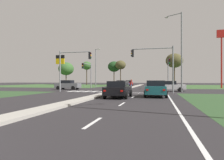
{
  "coord_description": "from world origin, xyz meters",
  "views": [
    {
      "loc": [
        5.87,
        -2.24,
        1.57
      ],
      "look_at": [
        -3.34,
        37.23,
        1.66
      ],
      "focal_mm": 32.11,
      "sensor_mm": 36.0,
      "label": 1
    }
  ],
  "objects_px": {
    "traffic_signal_far_left": "(88,71)",
    "treeline_fourth": "(121,65)",
    "traffic_signal_near_left": "(71,63)",
    "treeline_near": "(66,69)",
    "car_navy_fourth": "(125,84)",
    "pedestrian_at_median": "(131,82)",
    "car_grey_second": "(68,85)",
    "fuel_price_totem": "(60,64)",
    "car_teal_fifth": "(156,88)",
    "car_white_near": "(170,86)",
    "car_maroon_third": "(121,84)",
    "treeline_third": "(114,67)",
    "treeline_second": "(87,66)",
    "street_lamp_second": "(180,48)",
    "treeline_fifth": "(174,61)",
    "car_red_seventh": "(129,83)",
    "traffic_signal_near_right": "(157,61)",
    "car_black_sixth": "(118,89)",
    "street_lamp_third": "(96,66)",
    "traffic_signal_far_right": "(169,68)",
    "fastfood_pole_sign": "(221,46)"
  },
  "relations": [
    {
      "from": "traffic_signal_far_left",
      "to": "treeline_fourth",
      "type": "bearing_deg",
      "value": 88.06
    },
    {
      "from": "traffic_signal_near_left",
      "to": "treeline_near",
      "type": "xyz_separation_m",
      "value": [
        -21.01,
        41.35,
        1.88
      ]
    },
    {
      "from": "car_navy_fourth",
      "to": "traffic_signal_far_left",
      "type": "distance_m",
      "value": 14.05
    },
    {
      "from": "pedestrian_at_median",
      "to": "car_grey_second",
      "type": "bearing_deg",
      "value": -24.64
    },
    {
      "from": "fuel_price_totem",
      "to": "car_grey_second",
      "type": "bearing_deg",
      "value": -50.07
    },
    {
      "from": "fuel_price_totem",
      "to": "treeline_fourth",
      "type": "distance_m",
      "value": 30.22
    },
    {
      "from": "car_teal_fifth",
      "to": "treeline_near",
      "type": "height_order",
      "value": "treeline_near"
    },
    {
      "from": "car_teal_fifth",
      "to": "car_white_near",
      "type": "bearing_deg",
      "value": 79.88
    },
    {
      "from": "car_maroon_third",
      "to": "treeline_third",
      "type": "distance_m",
      "value": 26.91
    },
    {
      "from": "treeline_second",
      "to": "traffic_signal_near_left",
      "type": "bearing_deg",
      "value": -72.48
    },
    {
      "from": "car_teal_fifth",
      "to": "street_lamp_second",
      "type": "distance_m",
      "value": 10.53
    },
    {
      "from": "treeline_fifth",
      "to": "car_red_seventh",
      "type": "bearing_deg",
      "value": -136.67
    },
    {
      "from": "car_white_near",
      "to": "traffic_signal_near_right",
      "type": "distance_m",
      "value": 5.71
    },
    {
      "from": "car_black_sixth",
      "to": "fuel_price_totem",
      "type": "relative_size",
      "value": 0.67
    },
    {
      "from": "street_lamp_third",
      "to": "treeline_second",
      "type": "relative_size",
      "value": 1.1
    },
    {
      "from": "traffic_signal_far_right",
      "to": "treeline_fifth",
      "type": "distance_m",
      "value": 31.46
    },
    {
      "from": "street_lamp_second",
      "to": "fuel_price_totem",
      "type": "height_order",
      "value": "street_lamp_second"
    },
    {
      "from": "street_lamp_second",
      "to": "pedestrian_at_median",
      "type": "height_order",
      "value": "street_lamp_second"
    },
    {
      "from": "traffic_signal_far_right",
      "to": "street_lamp_second",
      "type": "bearing_deg",
      "value": -82.5
    },
    {
      "from": "fuel_price_totem",
      "to": "treeline_fourth",
      "type": "height_order",
      "value": "treeline_fourth"
    },
    {
      "from": "street_lamp_second",
      "to": "pedestrian_at_median",
      "type": "relative_size",
      "value": 5.96
    },
    {
      "from": "car_teal_fifth",
      "to": "traffic_signal_near_right",
      "type": "bearing_deg",
      "value": 89.23
    },
    {
      "from": "car_navy_fourth",
      "to": "street_lamp_third",
      "type": "height_order",
      "value": "street_lamp_third"
    },
    {
      "from": "car_maroon_third",
      "to": "pedestrian_at_median",
      "type": "height_order",
      "value": "pedestrian_at_median"
    },
    {
      "from": "treeline_near",
      "to": "treeline_second",
      "type": "xyz_separation_m",
      "value": [
        8.02,
        -0.2,
        0.93
      ]
    },
    {
      "from": "traffic_signal_near_right",
      "to": "pedestrian_at_median",
      "type": "relative_size",
      "value": 3.23
    },
    {
      "from": "traffic_signal_far_right",
      "to": "fastfood_pole_sign",
      "type": "distance_m",
      "value": 14.14
    },
    {
      "from": "car_black_sixth",
      "to": "fuel_price_totem",
      "type": "xyz_separation_m",
      "value": [
        -15.67,
        18.7,
        4.11
      ]
    },
    {
      "from": "fuel_price_totem",
      "to": "pedestrian_at_median",
      "type": "bearing_deg",
      "value": 27.11
    },
    {
      "from": "car_black_sixth",
      "to": "traffic_signal_near_right",
      "type": "bearing_deg",
      "value": 65.71
    },
    {
      "from": "car_maroon_third",
      "to": "traffic_signal_near_left",
      "type": "bearing_deg",
      "value": 78.78
    },
    {
      "from": "car_grey_second",
      "to": "fastfood_pole_sign",
      "type": "xyz_separation_m",
      "value": [
        27.91,
        12.68,
        7.85
      ]
    },
    {
      "from": "car_white_near",
      "to": "treeline_fourth",
      "type": "relative_size",
      "value": 0.52
    },
    {
      "from": "pedestrian_at_median",
      "to": "traffic_signal_far_left",
      "type": "bearing_deg",
      "value": -33.78
    },
    {
      "from": "car_grey_second",
      "to": "car_red_seventh",
      "type": "relative_size",
      "value": 0.99
    },
    {
      "from": "car_navy_fourth",
      "to": "car_black_sixth",
      "type": "height_order",
      "value": "car_black_sixth"
    },
    {
      "from": "car_navy_fourth",
      "to": "street_lamp_third",
      "type": "relative_size",
      "value": 0.51
    },
    {
      "from": "car_maroon_third",
      "to": "treeline_fifth",
      "type": "distance_m",
      "value": 28.67
    },
    {
      "from": "fastfood_pole_sign",
      "to": "treeline_fourth",
      "type": "bearing_deg",
      "value": 139.52
    },
    {
      "from": "fastfood_pole_sign",
      "to": "treeline_near",
      "type": "distance_m",
      "value": 50.51
    },
    {
      "from": "fastfood_pole_sign",
      "to": "treeline_third",
      "type": "height_order",
      "value": "fastfood_pole_sign"
    },
    {
      "from": "car_white_near",
      "to": "treeline_second",
      "type": "height_order",
      "value": "treeline_second"
    },
    {
      "from": "car_white_near",
      "to": "treeline_third",
      "type": "distance_m",
      "value": 42.87
    },
    {
      "from": "traffic_signal_far_left",
      "to": "fuel_price_totem",
      "type": "height_order",
      "value": "fuel_price_totem"
    },
    {
      "from": "car_white_near",
      "to": "car_maroon_third",
      "type": "xyz_separation_m",
      "value": [
        -9.76,
        13.66,
        0.04
      ]
    },
    {
      "from": "car_white_near",
      "to": "fastfood_pole_sign",
      "type": "relative_size",
      "value": 0.36
    },
    {
      "from": "car_black_sixth",
      "to": "traffic_signal_far_right",
      "type": "distance_m",
      "value": 19.96
    },
    {
      "from": "street_lamp_third",
      "to": "treeline_near",
      "type": "xyz_separation_m",
      "value": [
        -18.13,
        21.1,
        0.75
      ]
    },
    {
      "from": "car_red_seventh",
      "to": "traffic_signal_near_right",
      "type": "relative_size",
      "value": 0.75
    },
    {
      "from": "traffic_signal_far_right",
      "to": "fastfood_pole_sign",
      "type": "height_order",
      "value": "fastfood_pole_sign"
    }
  ]
}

